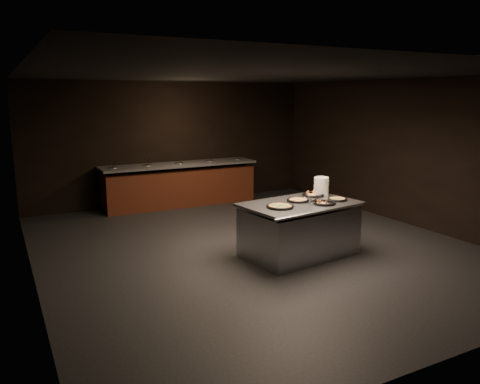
{
  "coord_description": "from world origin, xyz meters",
  "views": [
    {
      "loc": [
        -3.82,
        -6.76,
        2.55
      ],
      "look_at": [
        -0.11,
        0.3,
        0.92
      ],
      "focal_mm": 35.0,
      "sensor_mm": 36.0,
      "label": 1
    }
  ],
  "objects_px": {
    "pan_veggie_whole": "(280,206)",
    "pan_cheese_whole": "(298,200)",
    "plate_stack": "(321,186)",
    "serving_counter": "(299,230)"
  },
  "relations": [
    {
      "from": "pan_veggie_whole",
      "to": "pan_cheese_whole",
      "type": "distance_m",
      "value": 0.54
    },
    {
      "from": "plate_stack",
      "to": "pan_veggie_whole",
      "type": "height_order",
      "value": "plate_stack"
    },
    {
      "from": "pan_cheese_whole",
      "to": "pan_veggie_whole",
      "type": "bearing_deg",
      "value": -155.04
    },
    {
      "from": "serving_counter",
      "to": "pan_cheese_whole",
      "type": "distance_m",
      "value": 0.49
    },
    {
      "from": "serving_counter",
      "to": "pan_cheese_whole",
      "type": "bearing_deg",
      "value": 65.75
    },
    {
      "from": "serving_counter",
      "to": "pan_veggie_whole",
      "type": "bearing_deg",
      "value": -171.57
    },
    {
      "from": "serving_counter",
      "to": "plate_stack",
      "type": "relative_size",
      "value": 6.48
    },
    {
      "from": "plate_stack",
      "to": "pan_cheese_whole",
      "type": "xyz_separation_m",
      "value": [
        -0.66,
        -0.25,
        -0.13
      ]
    },
    {
      "from": "plate_stack",
      "to": "pan_veggie_whole",
      "type": "xyz_separation_m",
      "value": [
        -1.15,
        -0.48,
        -0.13
      ]
    },
    {
      "from": "plate_stack",
      "to": "serving_counter",
      "type": "bearing_deg",
      "value": -152.92
    }
  ]
}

